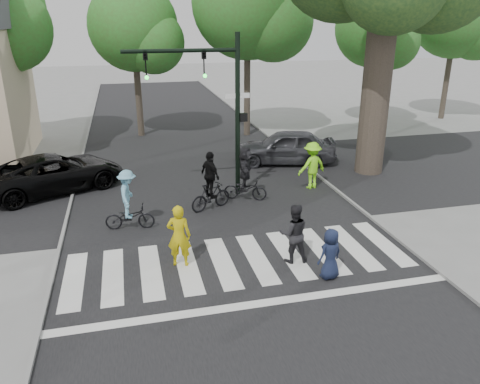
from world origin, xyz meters
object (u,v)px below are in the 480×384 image
at_px(pedestrian_child, 330,254).
at_px(cyclist_right, 245,176).
at_px(pedestrian_adult, 294,233).
at_px(car_suv, 55,173).
at_px(cyclist_mid, 211,186).
at_px(traffic_signal, 215,94).
at_px(cyclist_left, 129,204).
at_px(pedestrian_woman, 179,236).
at_px(car_grey, 285,147).

height_order(pedestrian_child, cyclist_right, cyclist_right).
distance_m(pedestrian_adult, car_suv, 10.49).
xyz_separation_m(cyclist_mid, cyclist_right, (1.43, 0.63, 0.04)).
bearing_deg(cyclist_right, cyclist_mid, -156.20).
relative_size(traffic_signal, cyclist_mid, 2.81).
bearing_deg(cyclist_mid, cyclist_left, -160.88).
relative_size(pedestrian_woman, car_suv, 0.34).
bearing_deg(car_suv, pedestrian_adult, -161.85).
bearing_deg(cyclist_left, car_grey, 38.18).
bearing_deg(pedestrian_woman, pedestrian_adult, -174.22).
bearing_deg(pedestrian_adult, car_suv, -39.33).
distance_m(pedestrian_adult, car_grey, 9.44).
height_order(cyclist_left, car_suv, cyclist_left).
xyz_separation_m(traffic_signal, pedestrian_child, (1.72, -6.67, -3.20)).
height_order(cyclist_left, car_grey, cyclist_left).
bearing_deg(traffic_signal, pedestrian_woman, -111.87).
bearing_deg(pedestrian_adult, pedestrian_woman, -2.10).
relative_size(traffic_signal, cyclist_left, 3.00).
height_order(cyclist_right, car_grey, cyclist_right).
bearing_deg(cyclist_right, car_grey, 53.96).
xyz_separation_m(cyclist_mid, car_grey, (4.40, 4.72, -0.08)).
bearing_deg(car_grey, pedestrian_woman, -21.18).
height_order(pedestrian_child, cyclist_left, cyclist_left).
distance_m(car_suv, car_grey, 10.10).
xyz_separation_m(pedestrian_woman, car_suv, (-4.04, 7.13, -0.16)).
distance_m(pedestrian_woman, pedestrian_adult, 3.16).
height_order(cyclist_mid, car_suv, cyclist_mid).
xyz_separation_m(pedestrian_woman, car_grey, (5.97, 8.46, -0.10)).
height_order(pedestrian_adult, car_suv, pedestrian_adult).
relative_size(pedestrian_child, cyclist_right, 0.68).
bearing_deg(cyclist_right, car_suv, 158.63).
height_order(cyclist_mid, car_grey, cyclist_mid).
relative_size(traffic_signal, car_suv, 1.14).
xyz_separation_m(pedestrian_child, car_suv, (-7.78, 8.75, 0.03)).
bearing_deg(pedestrian_child, car_suv, -64.83).
xyz_separation_m(cyclist_left, car_suv, (-2.76, 4.37, -0.13)).
xyz_separation_m(pedestrian_adult, cyclist_right, (-0.12, 4.91, 0.06)).
xyz_separation_m(cyclist_mid, car_suv, (-5.61, 3.38, -0.14)).
relative_size(cyclist_left, car_suv, 0.38).
distance_m(pedestrian_child, car_grey, 10.33).
relative_size(traffic_signal, car_grey, 1.29).
height_order(traffic_signal, pedestrian_adult, traffic_signal).
distance_m(traffic_signal, pedestrian_adult, 6.45).
height_order(traffic_signal, cyclist_left, traffic_signal).
height_order(cyclist_mid, cyclist_right, cyclist_mid).
relative_size(pedestrian_child, car_grey, 0.30).
height_order(traffic_signal, car_suv, traffic_signal).
relative_size(pedestrian_woman, pedestrian_adult, 1.04).
bearing_deg(cyclist_right, cyclist_left, -159.28).
bearing_deg(cyclist_right, pedestrian_child, -82.95).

